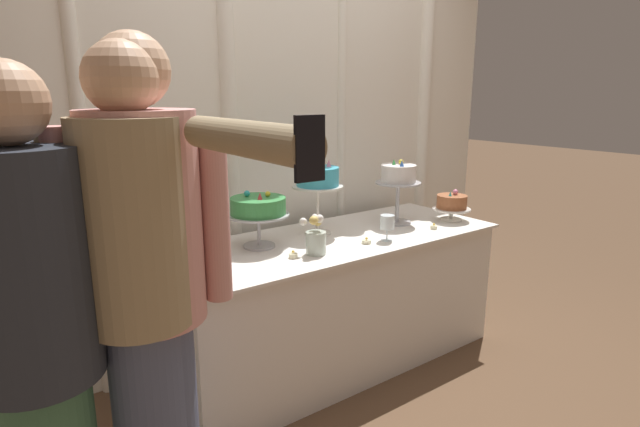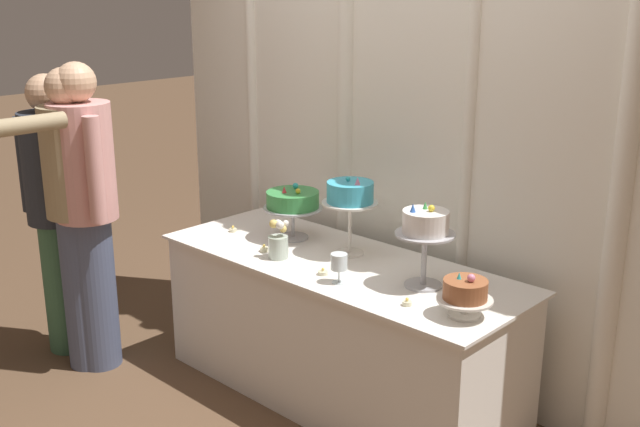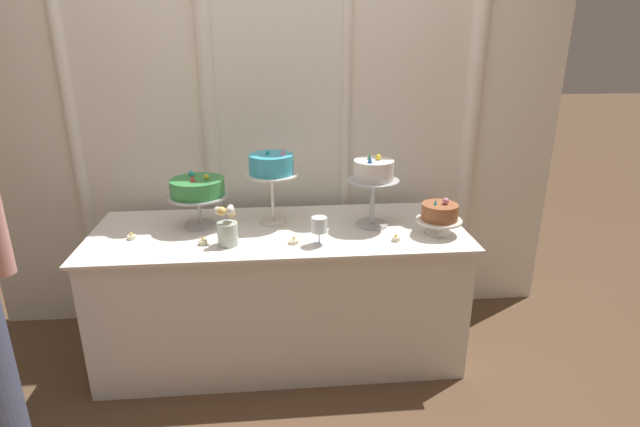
{
  "view_description": "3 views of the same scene",
  "coord_description": "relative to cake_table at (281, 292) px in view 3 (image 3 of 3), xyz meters",
  "views": [
    {
      "loc": [
        -1.63,
        -1.99,
        1.52
      ],
      "look_at": [
        -0.15,
        0.02,
        0.91
      ],
      "focal_mm": 28.34,
      "sensor_mm": 36.0,
      "label": 1
    },
    {
      "loc": [
        2.37,
        -2.54,
        2.06
      ],
      "look_at": [
        -0.17,
        0.14,
        0.94
      ],
      "focal_mm": 42.99,
      "sensor_mm": 36.0,
      "label": 2
    },
    {
      "loc": [
        -0.02,
        -2.37,
        1.72
      ],
      "look_at": [
        0.21,
        0.01,
        0.86
      ],
      "focal_mm": 28.41,
      "sensor_mm": 36.0,
      "label": 3
    }
  ],
  "objects": [
    {
      "name": "ground_plane",
      "position": [
        0.0,
        -0.1,
        -0.37
      ],
      "size": [
        24.0,
        24.0,
        0.0
      ],
      "primitive_type": "plane",
      "color": "brown"
    },
    {
      "name": "draped_curtain",
      "position": [
        0.02,
        0.47,
        1.05
      ],
      "size": [
        3.42,
        0.17,
        2.65
      ],
      "color": "white",
      "rests_on": "ground_plane"
    },
    {
      "name": "cake_table",
      "position": [
        0.0,
        0.0,
        0.0
      ],
      "size": [
        1.94,
        0.73,
        0.74
      ],
      "color": "white",
      "rests_on": "ground_plane"
    },
    {
      "name": "cake_display_leftmost",
      "position": [
        -0.42,
        0.09,
        0.57
      ],
      "size": [
        0.32,
        0.32,
        0.29
      ],
      "color": "#B2B2B7",
      "rests_on": "cake_table"
    },
    {
      "name": "cake_display_midleft",
      "position": [
        -0.03,
        0.11,
        0.67
      ],
      "size": [
        0.28,
        0.28,
        0.42
      ],
      "color": "silver",
      "rests_on": "cake_table"
    },
    {
      "name": "cake_display_midright",
      "position": [
        0.49,
        0.02,
        0.65
      ],
      "size": [
        0.27,
        0.27,
        0.39
      ],
      "color": "#B2B2B7",
      "rests_on": "cake_table"
    },
    {
      "name": "cake_display_rightmost",
      "position": [
        0.81,
        -0.13,
        0.48
      ],
      "size": [
        0.23,
        0.23,
        0.19
      ],
      "color": "silver",
      "rests_on": "cake_table"
    },
    {
      "name": "wine_glass",
      "position": [
        0.19,
        -0.21,
        0.47
      ],
      "size": [
        0.08,
        0.08,
        0.14
      ],
      "color": "silver",
      "rests_on": "cake_table"
    },
    {
      "name": "flower_vase",
      "position": [
        -0.25,
        -0.17,
        0.45
      ],
      "size": [
        0.11,
        0.11,
        0.2
      ],
      "color": "#B2C1B2",
      "rests_on": "cake_table"
    },
    {
      "name": "tealight_far_left",
      "position": [
        -0.73,
        -0.06,
        0.38
      ],
      "size": [
        0.04,
        0.04,
        0.04
      ],
      "color": "beige",
      "rests_on": "cake_table"
    },
    {
      "name": "tealight_near_left",
      "position": [
        -0.37,
        -0.16,
        0.38
      ],
      "size": [
        0.04,
        0.04,
        0.04
      ],
      "color": "beige",
      "rests_on": "cake_table"
    },
    {
      "name": "tealight_near_right",
      "position": [
        0.07,
        -0.19,
        0.38
      ],
      "size": [
        0.05,
        0.05,
        0.04
      ],
      "color": "beige",
      "rests_on": "cake_table"
    },
    {
      "name": "tealight_far_right",
      "position": [
        0.57,
        -0.21,
        0.38
      ],
      "size": [
        0.04,
        0.04,
        0.04
      ],
      "color": "beige",
      "rests_on": "cake_table"
    }
  ]
}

